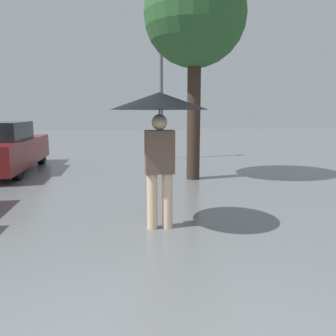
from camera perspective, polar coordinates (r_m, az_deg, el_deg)
The scene contains 3 objects.
pedestrian at distance 4.37m, azimuth -1.50°, elevation 9.33°, with size 1.29×1.29×1.85m.
tree at distance 8.10m, azimuth 4.72°, elevation 24.74°, with size 2.31×2.31×4.92m.
street_lamp at distance 11.38m, azimuth -1.18°, elevation 16.13°, with size 0.32×0.32×4.41m.
Camera 1 is at (0.01, -1.23, 1.58)m, focal length 35.00 mm.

